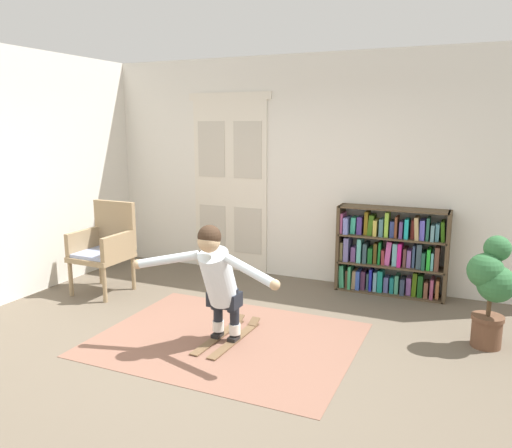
# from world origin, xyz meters

# --- Properties ---
(ground_plane) EXTENTS (7.20, 7.20, 0.00)m
(ground_plane) POSITION_xyz_m (0.00, 0.00, 0.00)
(ground_plane) COLOR brown
(back_wall) EXTENTS (6.00, 0.10, 2.90)m
(back_wall) POSITION_xyz_m (0.00, 2.60, 1.45)
(back_wall) COLOR silver
(back_wall) RESTS_ON ground
(side_wall_left) EXTENTS (0.10, 6.00, 2.90)m
(side_wall_left) POSITION_xyz_m (-3.00, 0.40, 1.45)
(side_wall_left) COLOR silver
(side_wall_left) RESTS_ON ground
(double_door) EXTENTS (1.22, 0.05, 2.45)m
(double_door) POSITION_xyz_m (-1.21, 2.54, 1.23)
(double_door) COLOR silver
(double_door) RESTS_ON ground
(rug) EXTENTS (2.43, 1.88, 0.01)m
(rug) POSITION_xyz_m (-0.18, 0.38, 0.00)
(rug) COLOR brown
(rug) RESTS_ON ground
(bookshelf) EXTENTS (1.30, 0.30, 1.06)m
(bookshelf) POSITION_xyz_m (1.01, 2.39, 0.50)
(bookshelf) COLOR #4D3D2A
(bookshelf) RESTS_ON ground
(wicker_chair) EXTENTS (0.61, 0.61, 1.10)m
(wicker_chair) POSITION_xyz_m (-2.19, 1.07, 0.58)
(wicker_chair) COLOR #967D5A
(wicker_chair) RESTS_ON ground
(potted_plant) EXTENTS (0.43, 0.38, 1.05)m
(potted_plant) POSITION_xyz_m (2.10, 1.22, 0.59)
(potted_plant) COLOR brown
(potted_plant) RESTS_ON ground
(skis_pair) EXTENTS (0.30, 0.93, 0.07)m
(skis_pair) POSITION_xyz_m (-0.18, 0.41, 0.02)
(skis_pair) COLOR brown
(skis_pair) RESTS_ON rug
(person_skier) EXTENTS (1.47, 0.60, 1.10)m
(person_skier) POSITION_xyz_m (-0.18, 0.22, 0.69)
(person_skier) COLOR white
(person_skier) RESTS_ON skis_pair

